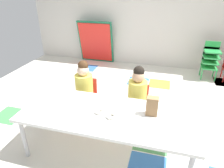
{
  "coord_description": "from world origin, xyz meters",
  "views": [
    {
      "loc": [
        0.5,
        -2.59,
        1.89
      ],
      "look_at": [
        -0.07,
        -0.51,
        0.81
      ],
      "focal_mm": 32.36,
      "sensor_mm": 36.0,
      "label": 1
    }
  ],
  "objects_px": {
    "folded_activity_table": "(96,42)",
    "donut_powdered_loose": "(99,112)",
    "paper_bag_brown": "(152,106)",
    "seated_child_near_camera": "(84,84)",
    "donut_powdered_on_plate": "(111,116)",
    "kid_chair_green_stack": "(211,58)",
    "paper_plate_near_edge": "(111,118)",
    "seated_child_middle_seat": "(138,91)",
    "craft_table": "(107,116)",
    "paper_plate_center_table": "(133,116)"
  },
  "relations": [
    {
      "from": "seated_child_middle_seat",
      "to": "paper_plate_near_edge",
      "type": "relative_size",
      "value": 5.1
    },
    {
      "from": "donut_powdered_loose",
      "to": "paper_bag_brown",
      "type": "bearing_deg",
      "value": 12.47
    },
    {
      "from": "seated_child_middle_seat",
      "to": "paper_bag_brown",
      "type": "relative_size",
      "value": 4.17
    },
    {
      "from": "kid_chair_green_stack",
      "to": "paper_bag_brown",
      "type": "bearing_deg",
      "value": -111.26
    },
    {
      "from": "seated_child_middle_seat",
      "to": "folded_activity_table",
      "type": "relative_size",
      "value": 0.84
    },
    {
      "from": "folded_activity_table",
      "to": "donut_powdered_loose",
      "type": "distance_m",
      "value": 3.25
    },
    {
      "from": "craft_table",
      "to": "kid_chair_green_stack",
      "type": "distance_m",
      "value": 3.12
    },
    {
      "from": "folded_activity_table",
      "to": "donut_powdered_loose",
      "type": "relative_size",
      "value": 9.74
    },
    {
      "from": "kid_chair_green_stack",
      "to": "paper_plate_near_edge",
      "type": "distance_m",
      "value": 3.16
    },
    {
      "from": "craft_table",
      "to": "donut_powdered_on_plate",
      "type": "distance_m",
      "value": 0.12
    },
    {
      "from": "folded_activity_table",
      "to": "paper_plate_near_edge",
      "type": "xyz_separation_m",
      "value": [
        1.29,
        -3.1,
        0.03
      ]
    },
    {
      "from": "folded_activity_table",
      "to": "donut_powdered_loose",
      "type": "xyz_separation_m",
      "value": [
        1.13,
        -3.05,
        0.04
      ]
    },
    {
      "from": "seated_child_near_camera",
      "to": "seated_child_middle_seat",
      "type": "xyz_separation_m",
      "value": [
        0.8,
        0.0,
        0.0
      ]
    },
    {
      "from": "paper_plate_near_edge",
      "to": "donut_powdered_on_plate",
      "type": "bearing_deg",
      "value": 0.0
    },
    {
      "from": "seated_child_near_camera",
      "to": "donut_powdered_on_plate",
      "type": "bearing_deg",
      "value": -49.06
    },
    {
      "from": "kid_chair_green_stack",
      "to": "donut_powdered_on_plate",
      "type": "xyz_separation_m",
      "value": [
        -1.44,
        -2.81,
        0.13
      ]
    },
    {
      "from": "seated_child_near_camera",
      "to": "craft_table",
      "type": "bearing_deg",
      "value": -49.26
    },
    {
      "from": "paper_plate_near_edge",
      "to": "craft_table",
      "type": "bearing_deg",
      "value": 132.54
    },
    {
      "from": "seated_child_near_camera",
      "to": "paper_plate_near_edge",
      "type": "distance_m",
      "value": 0.94
    },
    {
      "from": "donut_powdered_loose",
      "to": "seated_child_near_camera",
      "type": "bearing_deg",
      "value": 125.02
    },
    {
      "from": "seated_child_middle_seat",
      "to": "kid_chair_green_stack",
      "type": "relative_size",
      "value": 1.15
    },
    {
      "from": "paper_plate_center_table",
      "to": "paper_bag_brown",
      "type": "bearing_deg",
      "value": 24.4
    },
    {
      "from": "kid_chair_green_stack",
      "to": "folded_activity_table",
      "type": "distance_m",
      "value": 2.75
    },
    {
      "from": "paper_plate_center_table",
      "to": "paper_plate_near_edge",
      "type": "bearing_deg",
      "value": -156.25
    },
    {
      "from": "seated_child_middle_seat",
      "to": "folded_activity_table",
      "type": "distance_m",
      "value": 2.81
    },
    {
      "from": "craft_table",
      "to": "donut_powdered_on_plate",
      "type": "height_order",
      "value": "donut_powdered_on_plate"
    },
    {
      "from": "kid_chair_green_stack",
      "to": "donut_powdered_loose",
      "type": "relative_size",
      "value": 7.17
    },
    {
      "from": "seated_child_near_camera",
      "to": "donut_powdered_loose",
      "type": "xyz_separation_m",
      "value": [
        0.46,
        -0.65,
        0.03
      ]
    },
    {
      "from": "seated_child_near_camera",
      "to": "paper_plate_near_edge",
      "type": "xyz_separation_m",
      "value": [
        0.62,
        -0.71,
        0.01
      ]
    },
    {
      "from": "seated_child_near_camera",
      "to": "paper_bag_brown",
      "type": "relative_size",
      "value": 4.17
    },
    {
      "from": "paper_bag_brown",
      "to": "paper_plate_near_edge",
      "type": "bearing_deg",
      "value": -155.94
    },
    {
      "from": "paper_bag_brown",
      "to": "folded_activity_table",
      "type": "bearing_deg",
      "value": 120.36
    },
    {
      "from": "seated_child_near_camera",
      "to": "donut_powdered_on_plate",
      "type": "distance_m",
      "value": 0.94
    },
    {
      "from": "kid_chair_green_stack",
      "to": "paper_bag_brown",
      "type": "distance_m",
      "value": 2.82
    },
    {
      "from": "kid_chair_green_stack",
      "to": "donut_powdered_loose",
      "type": "xyz_separation_m",
      "value": [
        -1.6,
        -2.75,
        0.12
      ]
    },
    {
      "from": "seated_child_middle_seat",
      "to": "paper_bag_brown",
      "type": "xyz_separation_m",
      "value": [
        0.24,
        -0.53,
        0.12
      ]
    },
    {
      "from": "paper_plate_near_edge",
      "to": "paper_bag_brown",
      "type": "bearing_deg",
      "value": 24.06
    },
    {
      "from": "craft_table",
      "to": "folded_activity_table",
      "type": "relative_size",
      "value": 1.83
    },
    {
      "from": "paper_bag_brown",
      "to": "donut_powdered_on_plate",
      "type": "relative_size",
      "value": 1.79
    },
    {
      "from": "paper_plate_near_edge",
      "to": "donut_powdered_loose",
      "type": "xyz_separation_m",
      "value": [
        -0.16,
        0.06,
        0.01
      ]
    },
    {
      "from": "donut_powdered_on_plate",
      "to": "donut_powdered_loose",
      "type": "bearing_deg",
      "value": 159.87
    },
    {
      "from": "seated_child_near_camera",
      "to": "seated_child_middle_seat",
      "type": "height_order",
      "value": "same"
    },
    {
      "from": "craft_table",
      "to": "paper_bag_brown",
      "type": "distance_m",
      "value": 0.52
    },
    {
      "from": "seated_child_near_camera",
      "to": "donut_powdered_loose",
      "type": "bearing_deg",
      "value": -54.98
    },
    {
      "from": "seated_child_middle_seat",
      "to": "donut_powdered_loose",
      "type": "height_order",
      "value": "seated_child_middle_seat"
    },
    {
      "from": "paper_bag_brown",
      "to": "donut_powdered_loose",
      "type": "relative_size",
      "value": 1.97
    },
    {
      "from": "kid_chair_green_stack",
      "to": "paper_plate_center_table",
      "type": "relative_size",
      "value": 4.44
    },
    {
      "from": "folded_activity_table",
      "to": "paper_bag_brown",
      "type": "height_order",
      "value": "folded_activity_table"
    },
    {
      "from": "seated_child_middle_seat",
      "to": "donut_powdered_loose",
      "type": "xyz_separation_m",
      "value": [
        -0.34,
        -0.65,
        0.03
      ]
    },
    {
      "from": "seated_child_middle_seat",
      "to": "donut_powdered_loose",
      "type": "bearing_deg",
      "value": -117.31
    }
  ]
}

